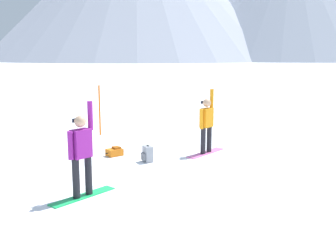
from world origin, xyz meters
TOP-DOWN VIEW (x-y plane):
  - ground_plane at (0.00, 0.00)m, footprint 800.00×800.00m
  - snowboarder_foreground at (-2.14, -1.32)m, footprint 0.83×1.53m
  - snowboarder_midground at (-0.55, 3.14)m, footprint 0.83×1.58m
  - backpack_grey at (-1.88, 1.71)m, footprint 0.38×0.38m
  - backpack_orange at (-3.03, 2.02)m, footprint 0.51×0.55m
  - trail_marker_pole at (-4.89, 4.65)m, footprint 0.06×0.06m

SIDE VIEW (x-z plane):
  - ground_plane at x=0.00m, z-range 0.00..0.00m
  - backpack_orange at x=-3.03m, z-range -0.02..0.25m
  - backpack_grey at x=-1.88m, z-range -0.02..0.45m
  - snowboarder_midground at x=-0.55m, z-range -0.07..1.85m
  - trail_marker_pole at x=-4.89m, z-range 0.00..1.83m
  - snowboarder_foreground at x=-2.14m, z-range -0.06..1.93m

